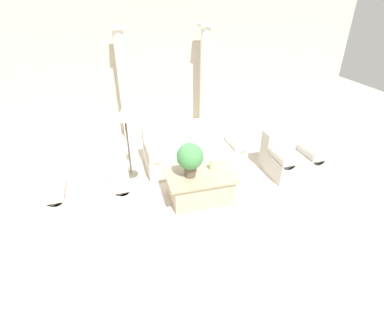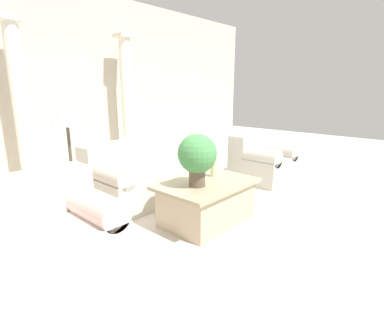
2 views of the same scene
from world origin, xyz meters
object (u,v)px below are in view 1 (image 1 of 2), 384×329
object	(u,v)px
sofa_long	(193,149)
loveseat	(91,184)
floor_lamp	(125,118)
armchair	(290,156)
coffee_table	(200,186)
potted_plant	(190,157)

from	to	relation	value
sofa_long	loveseat	world-z (taller)	same
floor_lamp	armchair	distance (m)	3.15
sofa_long	coffee_table	world-z (taller)	sofa_long
sofa_long	loveseat	xyz separation A→B (m)	(-1.96, -0.78, 0.01)
potted_plant	coffee_table	bearing A→B (deg)	1.82
coffee_table	potted_plant	xyz separation A→B (m)	(-0.18, -0.01, 0.58)
sofa_long	floor_lamp	world-z (taller)	floor_lamp
floor_lamp	armchair	world-z (taller)	floor_lamp
potted_plant	floor_lamp	xyz separation A→B (m)	(-0.87, 1.08, 0.33)
potted_plant	armchair	xyz separation A→B (m)	(2.09, 0.40, -0.49)
sofa_long	coffee_table	xyz separation A→B (m)	(-0.21, -1.19, -0.09)
potted_plant	armchair	bearing A→B (deg)	10.93
loveseat	potted_plant	size ratio (longest dim) A/B	2.17
coffee_table	potted_plant	size ratio (longest dim) A/B	1.96
loveseat	armchair	distance (m)	3.67
floor_lamp	sofa_long	bearing A→B (deg)	5.15
armchair	coffee_table	bearing A→B (deg)	-168.24
floor_lamp	loveseat	bearing A→B (deg)	-136.39
coffee_table	floor_lamp	world-z (taller)	floor_lamp
floor_lamp	armchair	size ratio (longest dim) A/B	1.58
sofa_long	armchair	bearing A→B (deg)	-24.97
potted_plant	armchair	world-z (taller)	potted_plant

